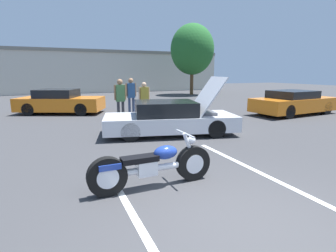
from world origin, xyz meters
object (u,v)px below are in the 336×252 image
spectator_near_motorcycle (144,97)px  spectator_midground (120,96)px  show_car_hood_open (171,118)px  parked_car_mid_row (60,102)px  motorcycle (153,166)px  spectator_by_show_car (131,93)px  parked_car_right_row (294,103)px  tree_background (192,49)px

spectator_near_motorcycle → spectator_midground: (-1.15, -0.26, 0.11)m
show_car_hood_open → parked_car_mid_row: show_car_hood_open is taller
motorcycle → spectator_midground: 6.82m
motorcycle → spectator_by_show_car: size_ratio=1.30×
parked_car_right_row → spectator_near_motorcycle: (-7.43, 1.65, 0.41)m
parked_car_right_row → tree_background: bearing=81.6°
motorcycle → parked_car_right_row: 10.97m
tree_background → parked_car_right_row: bearing=-94.3°
motorcycle → show_car_hood_open: 4.32m
spectator_by_show_car → parked_car_mid_row: bearing=144.8°
tree_background → spectator_midground: bearing=-130.4°
spectator_near_motorcycle → motorcycle: bearing=-107.3°
motorcycle → spectator_midground: bearing=80.8°
spectator_by_show_car → motorcycle: bearing=-103.0°
tree_background → motorcycle: (-10.53, -17.90, -3.77)m
spectator_by_show_car → spectator_midground: spectator_by_show_car is taller
parked_car_mid_row → spectator_by_show_car: bearing=-11.1°
spectator_near_motorcycle → spectator_midground: spectator_midground is taller
show_car_hood_open → parked_car_right_row: size_ratio=1.02×
spectator_near_motorcycle → spectator_by_show_car: size_ratio=0.91×
tree_background → spectator_midground: (-9.52, -11.19, -3.08)m
spectator_near_motorcycle → spectator_midground: bearing=-167.2°
spectator_midground → spectator_near_motorcycle: bearing=12.8°
tree_background → spectator_near_motorcycle: (-8.37, -10.93, -3.19)m
show_car_hood_open → parked_car_right_row: 7.69m
motorcycle → parked_car_mid_row: bearing=96.5°
spectator_midground → show_car_hood_open: bearing=-70.2°
parked_car_right_row → parked_car_mid_row: size_ratio=1.02×
tree_background → motorcycle: tree_background is taller
spectator_by_show_car → spectator_midground: size_ratio=1.00×
parked_car_mid_row → parked_car_right_row: bearing=-0.9°
tree_background → motorcycle: 21.11m
motorcycle → spectator_near_motorcycle: (2.16, 6.97, 0.59)m
show_car_hood_open → spectator_midground: (-1.04, 2.91, 0.55)m
tree_background → parked_car_right_row: size_ratio=1.39×
tree_background → show_car_hood_open: bearing=-121.0°
tree_background → parked_car_right_row: tree_background is taller
tree_background → show_car_hood_open: (-8.47, -14.10, -3.63)m
show_car_hood_open → motorcycle: bearing=-104.3°
motorcycle → show_car_hood_open: show_car_hood_open is taller
parked_car_right_row → spectator_midground: spectator_midground is taller
parked_car_mid_row → spectator_near_motorcycle: 4.88m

